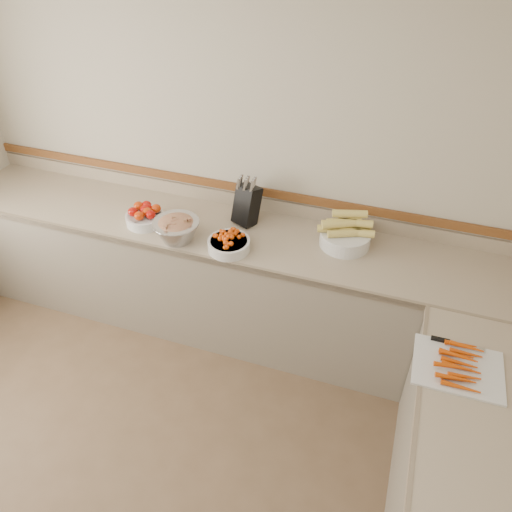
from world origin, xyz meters
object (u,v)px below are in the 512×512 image
(knife_block, at_px, (247,204))
(tomato_bowl, at_px, (145,216))
(corn_bowl, at_px, (345,234))
(cutting_board, at_px, (458,366))
(cherry_tomato_bowl, at_px, (229,243))
(rhubarb_bowl, at_px, (176,229))

(knife_block, bearing_deg, tomato_bowl, -160.11)
(knife_block, distance_m, corn_bowl, 0.69)
(knife_block, distance_m, cutting_board, 1.65)
(knife_block, distance_m, cherry_tomato_bowl, 0.35)
(knife_block, relative_size, corn_bowl, 0.97)
(corn_bowl, bearing_deg, knife_block, 176.49)
(tomato_bowl, xyz_separation_m, cutting_board, (2.05, -0.63, -0.04))
(knife_block, height_order, tomato_bowl, knife_block)
(corn_bowl, distance_m, cutting_board, 1.09)
(tomato_bowl, relative_size, rhubarb_bowl, 0.86)
(tomato_bowl, distance_m, cherry_tomato_bowl, 0.66)
(corn_bowl, bearing_deg, rhubarb_bowl, -163.81)
(cherry_tomato_bowl, relative_size, cutting_board, 0.64)
(tomato_bowl, bearing_deg, knife_block, 19.89)
(corn_bowl, bearing_deg, tomato_bowl, -171.73)
(corn_bowl, distance_m, rhubarb_bowl, 1.08)
(cherry_tomato_bowl, height_order, rhubarb_bowl, rhubarb_bowl)
(knife_block, bearing_deg, rhubarb_bowl, -136.22)
(tomato_bowl, height_order, rhubarb_bowl, rhubarb_bowl)
(tomato_bowl, bearing_deg, cutting_board, -17.08)
(cherry_tomato_bowl, relative_size, corn_bowl, 0.75)
(cherry_tomato_bowl, relative_size, rhubarb_bowl, 0.90)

